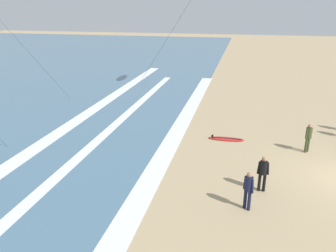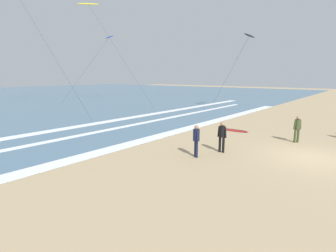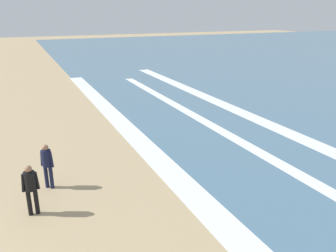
{
  "view_description": "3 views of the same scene",
  "coord_description": "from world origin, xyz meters",
  "px_view_note": "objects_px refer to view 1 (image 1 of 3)",
  "views": [
    {
      "loc": [
        -14.75,
        5.02,
        7.48
      ],
      "look_at": [
        -0.85,
        8.21,
        2.24
      ],
      "focal_mm": 35.16,
      "sensor_mm": 36.0,
      "label": 1
    },
    {
      "loc": [
        -13.8,
        -2.17,
        3.94
      ],
      "look_at": [
        -3.35,
        6.29,
        1.33
      ],
      "focal_mm": 27.72,
      "sensor_mm": 36.0,
      "label": 2
    },
    {
      "loc": [
        7.87,
        3.94,
        5.81
      ],
      "look_at": [
        -0.41,
        7.62,
        2.74
      ],
      "focal_mm": 36.52,
      "sensor_mm": 36.0,
      "label": 3
    }
  ],
  "objects_px": {
    "surfer_right_near": "(248,187)",
    "surfer_left_far": "(263,171)",
    "surfboard_near_water": "(226,139)",
    "surfer_background_far": "(309,136)"
  },
  "relations": [
    {
      "from": "surfer_right_near",
      "to": "surfer_left_far",
      "type": "distance_m",
      "value": 1.62
    },
    {
      "from": "surfer_right_near",
      "to": "surfer_left_far",
      "type": "relative_size",
      "value": 1.0
    },
    {
      "from": "surfer_right_near",
      "to": "surfer_left_far",
      "type": "bearing_deg",
      "value": -21.76
    },
    {
      "from": "surfer_left_far",
      "to": "surfboard_near_water",
      "type": "xyz_separation_m",
      "value": [
        5.47,
        1.81,
        -0.91
      ]
    },
    {
      "from": "surfer_left_far",
      "to": "surfboard_near_water",
      "type": "relative_size",
      "value": 0.76
    },
    {
      "from": "surfer_right_near",
      "to": "surfer_left_far",
      "type": "xyz_separation_m",
      "value": [
        1.51,
        -0.6,
        0.0
      ]
    },
    {
      "from": "surfboard_near_water",
      "to": "surfer_right_near",
      "type": "bearing_deg",
      "value": -170.16
    },
    {
      "from": "surfer_background_far",
      "to": "surfer_right_near",
      "type": "bearing_deg",
      "value": 153.1
    },
    {
      "from": "surfer_left_far",
      "to": "surfboard_near_water",
      "type": "distance_m",
      "value": 5.83
    },
    {
      "from": "surfboard_near_water",
      "to": "surfer_left_far",
      "type": "bearing_deg",
      "value": -161.67
    }
  ]
}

